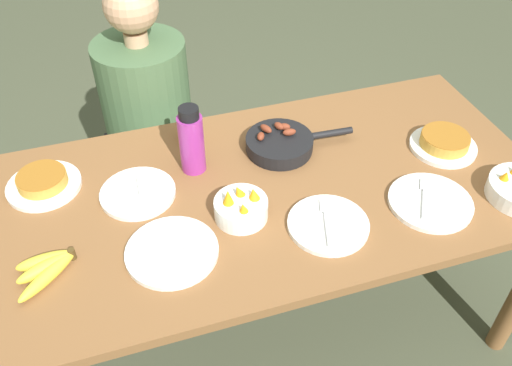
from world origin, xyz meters
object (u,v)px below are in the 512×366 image
object	(u,v)px
skillet	(281,143)
frittata_plate_center	(43,182)
empty_plate_far_right	(138,193)
empty_plate_mid_edge	(172,252)
fruit_bowl_citrus	(241,208)
frittata_plate_side	(444,143)
hot_sauce_bottle	(185,124)
empty_plate_near_front	(328,225)
water_bottle	(191,141)
person_figure	(152,138)
empty_plate_far_left	(430,202)
banana_bunch	(47,268)

from	to	relation	value
skillet	frittata_plate_center	world-z (taller)	skillet
empty_plate_far_right	empty_plate_mid_edge	world-z (taller)	same
empty_plate_mid_edge	fruit_bowl_citrus	xyz separation A→B (m)	(0.23, 0.08, 0.03)
frittata_plate_side	hot_sauce_bottle	world-z (taller)	hot_sauce_bottle
frittata_plate_side	empty_plate_near_front	world-z (taller)	frittata_plate_side
water_bottle	person_figure	world-z (taller)	person_figure
frittata_plate_center	person_figure	bearing A→B (deg)	51.72
frittata_plate_side	empty_plate_far_left	distance (m)	0.30
person_figure	empty_plate_mid_edge	bearing A→B (deg)	-93.88
empty_plate_far_right	water_bottle	size ratio (longest dim) A/B	0.99
empty_plate_far_right	person_figure	world-z (taller)	person_figure
fruit_bowl_citrus	frittata_plate_center	bearing A→B (deg)	150.84
empty_plate_far_left	water_bottle	world-z (taller)	water_bottle
skillet	empty_plate_far_left	xyz separation A→B (m)	(0.35, -0.39, -0.02)
water_bottle	hot_sauce_bottle	distance (m)	0.18
banana_bunch	skillet	size ratio (longest dim) A/B	0.46
frittata_plate_side	person_figure	bearing A→B (deg)	142.42
empty_plate_far_left	empty_plate_mid_edge	xyz separation A→B (m)	(-0.80, 0.05, -0.00)
fruit_bowl_citrus	empty_plate_mid_edge	bearing A→B (deg)	-160.33
banana_bunch	water_bottle	xyz separation A→B (m)	(0.48, 0.31, 0.09)
empty_plate_mid_edge	water_bottle	size ratio (longest dim) A/B	1.10
empty_plate_mid_edge	empty_plate_far_right	bearing A→B (deg)	101.64
empty_plate_near_front	empty_plate_mid_edge	size ratio (longest dim) A/B	0.92
banana_bunch	person_figure	distance (m)	0.99
banana_bunch	empty_plate_far_right	bearing A→B (deg)	39.79
empty_plate_far_right	fruit_bowl_citrus	size ratio (longest dim) A/B	1.47
hot_sauce_bottle	person_figure	world-z (taller)	person_figure
skillet	empty_plate_mid_edge	xyz separation A→B (m)	(-0.45, -0.35, -0.02)
frittata_plate_center	empty_plate_mid_edge	world-z (taller)	frittata_plate_center
banana_bunch	frittata_plate_center	world-z (taller)	frittata_plate_center
empty_plate_far_left	person_figure	size ratio (longest dim) A/B	0.22
frittata_plate_center	water_bottle	world-z (taller)	water_bottle
frittata_plate_center	hot_sauce_bottle	world-z (taller)	hot_sauce_bottle
frittata_plate_side	hot_sauce_bottle	bearing A→B (deg)	158.55
frittata_plate_side	person_figure	size ratio (longest dim) A/B	0.19
empty_plate_far_right	person_figure	bearing A→B (deg)	79.51
empty_plate_far_right	empty_plate_mid_edge	xyz separation A→B (m)	(0.06, -0.27, -0.00)
water_bottle	hot_sauce_bottle	size ratio (longest dim) A/B	1.78
empty_plate_far_left	person_figure	bearing A→B (deg)	128.04
banana_bunch	fruit_bowl_citrus	bearing A→B (deg)	4.56
empty_plate_far_left	hot_sauce_bottle	bearing A→B (deg)	139.22
frittata_plate_center	empty_plate_far_left	size ratio (longest dim) A/B	0.90
banana_bunch	empty_plate_near_front	bearing A→B (deg)	-5.31
frittata_plate_center	empty_plate_far_right	xyz separation A→B (m)	(0.28, -0.13, -0.01)
banana_bunch	frittata_plate_center	xyz separation A→B (m)	(-0.00, 0.36, 0.00)
banana_bunch	water_bottle	distance (m)	0.58
skillet	hot_sauce_bottle	distance (m)	0.34
empty_plate_far_right	hot_sauce_bottle	bearing A→B (deg)	49.80
frittata_plate_side	empty_plate_mid_edge	world-z (taller)	frittata_plate_side
frittata_plate_center	fruit_bowl_citrus	xyz separation A→B (m)	(0.56, -0.31, 0.01)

